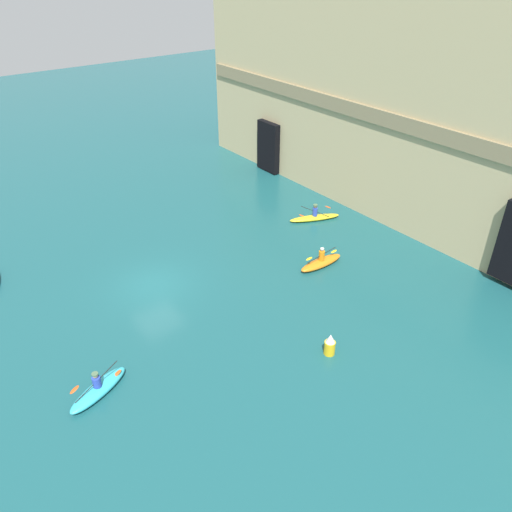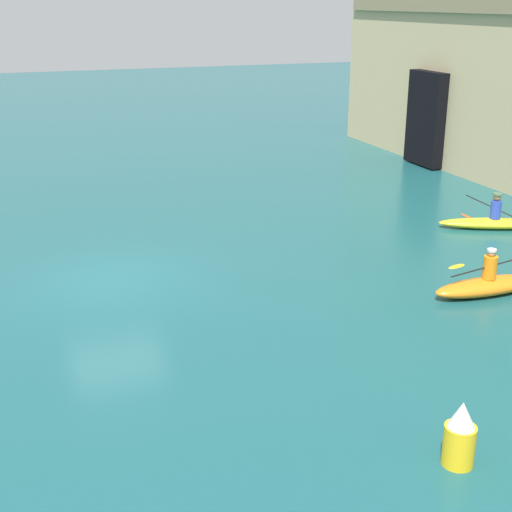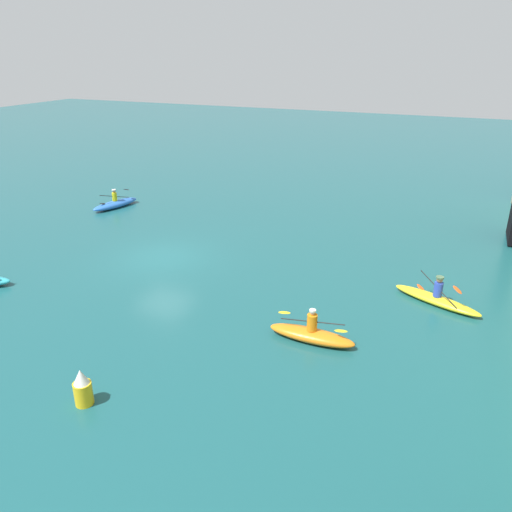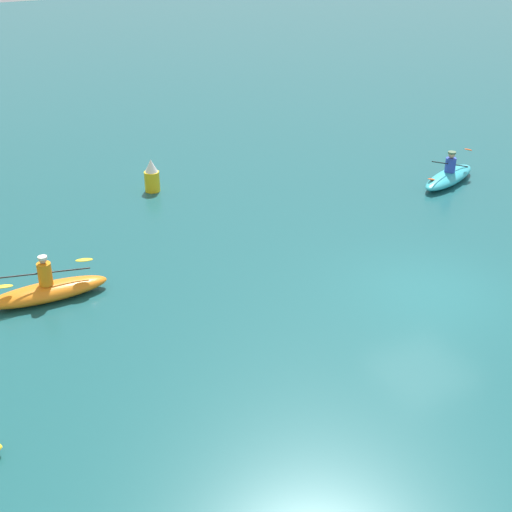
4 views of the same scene
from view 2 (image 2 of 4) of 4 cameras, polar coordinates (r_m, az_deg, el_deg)
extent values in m
plane|color=#195156|center=(19.04, -11.47, -1.96)|extent=(120.00, 120.00, 0.00)
cube|color=black|center=(32.41, 13.57, 10.65)|extent=(2.31, 0.70, 4.00)
ellipsoid|color=yellow|center=(24.13, 18.52, 2.49)|extent=(1.99, 3.51, 0.34)
cylinder|color=#2D47B7|center=(24.00, 18.64, 3.53)|extent=(0.34, 0.34, 0.58)
sphere|color=#9E704C|center=(23.90, 18.74, 4.47)|extent=(0.24, 0.24, 0.24)
cylinder|color=#4C6B4C|center=(23.88, 18.77, 4.70)|extent=(0.30, 0.30, 0.06)
cylinder|color=black|center=(24.00, 18.64, 3.59)|extent=(1.26, 1.53, 0.79)
ellipsoid|color=#D84C19|center=(24.09, 16.53, 3.05)|extent=(0.41, 0.45, 0.21)
ellipsoid|color=orange|center=(18.67, 18.05, -2.31)|extent=(0.84, 3.00, 0.43)
cylinder|color=orange|center=(18.50, 18.21, -0.87)|extent=(0.34, 0.34, 0.58)
sphere|color=tan|center=(18.37, 18.34, 0.24)|extent=(0.18, 0.18, 0.18)
cylinder|color=silver|center=(18.35, 18.36, 0.45)|extent=(0.23, 0.23, 0.06)
cylinder|color=black|center=(18.49, 18.22, -0.78)|extent=(0.06, 2.22, 0.30)
ellipsoid|color=yellow|center=(17.87, 15.75, -0.81)|extent=(0.18, 0.44, 0.10)
cylinder|color=yellow|center=(12.01, 15.92, -14.36)|extent=(0.51, 0.51, 0.69)
cone|color=white|center=(11.71, 16.18, -12.09)|extent=(0.43, 0.43, 0.43)
camera|label=1|loc=(11.77, -149.36, 33.16)|focal=35.00mm
camera|label=3|loc=(15.31, 75.78, 13.98)|focal=35.00mm
camera|label=4|loc=(32.38, 5.20, 23.40)|focal=50.00mm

